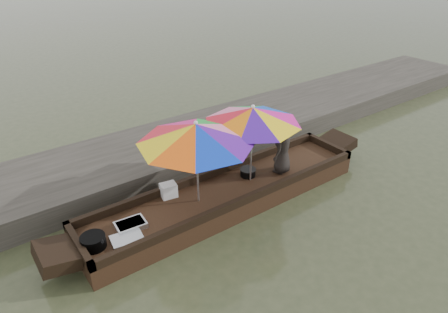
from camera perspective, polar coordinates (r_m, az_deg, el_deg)
water at (r=7.69m, az=0.44°, el=-6.84°), size 80.00×80.00×0.00m
dock at (r=9.16m, az=-7.78°, el=0.98°), size 22.00×2.20×0.50m
boat_hull at (r=7.59m, az=0.45°, el=-5.76°), size 5.67×1.20×0.35m
cooking_pot at (r=6.47m, az=-18.17°, el=-11.48°), size 0.38×0.38×0.20m
tray_crayfish at (r=6.73m, az=-13.19°, el=-9.50°), size 0.51×0.37×0.09m
tray_scallop at (r=6.49m, az=-13.70°, el=-11.36°), size 0.53×0.40×0.06m
charcoal_grill at (r=7.88m, az=3.43°, el=-2.31°), size 0.30×0.30×0.14m
supply_bag at (r=7.29m, az=-7.92°, el=-4.80°), size 0.31×0.26×0.26m
vendor at (r=7.88m, az=8.45°, el=1.33°), size 0.62×0.53×1.08m
umbrella_bow at (r=6.78m, az=-3.85°, el=-0.93°), size 2.36×2.36×1.55m
umbrella_stern at (r=7.41m, az=3.96°, el=1.78°), size 2.03×2.03×1.55m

